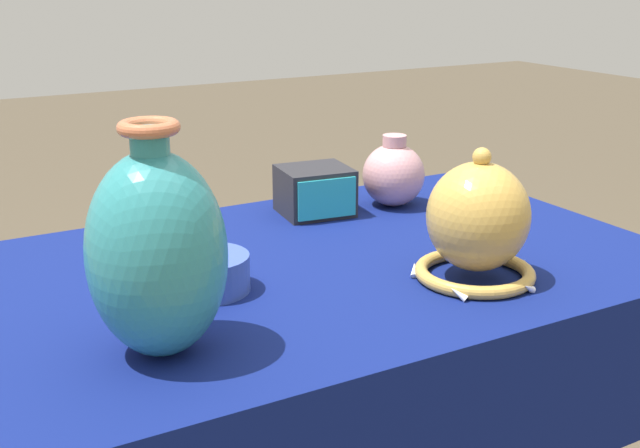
{
  "coord_description": "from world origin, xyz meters",
  "views": [
    {
      "loc": [
        -0.6,
        -1.15,
        1.23
      ],
      "look_at": [
        -0.04,
        -0.15,
        0.86
      ],
      "focal_mm": 45.0,
      "sensor_mm": 36.0,
      "label": 1
    }
  ],
  "objects_px": {
    "mosaic_tile_box": "(315,191)",
    "vase_tall_bulbous": "(157,253)",
    "jar_round_rose": "(394,174)",
    "pot_squat_cobalt": "(208,273)",
    "vase_dome_bell": "(478,225)",
    "bowl_shallow_ivory": "(144,243)"
  },
  "relations": [
    {
      "from": "mosaic_tile_box",
      "to": "jar_round_rose",
      "type": "distance_m",
      "value": 0.18
    },
    {
      "from": "vase_dome_bell",
      "to": "jar_round_rose",
      "type": "distance_m",
      "value": 0.44
    },
    {
      "from": "vase_dome_bell",
      "to": "mosaic_tile_box",
      "type": "distance_m",
      "value": 0.45
    },
    {
      "from": "jar_round_rose",
      "to": "vase_dome_bell",
      "type": "bearing_deg",
      "value": -106.22
    },
    {
      "from": "vase_tall_bulbous",
      "to": "jar_round_rose",
      "type": "height_order",
      "value": "vase_tall_bulbous"
    },
    {
      "from": "jar_round_rose",
      "to": "pot_squat_cobalt",
      "type": "bearing_deg",
      "value": -154.37
    },
    {
      "from": "vase_tall_bulbous",
      "to": "vase_dome_bell",
      "type": "height_order",
      "value": "vase_tall_bulbous"
    },
    {
      "from": "vase_dome_bell",
      "to": "mosaic_tile_box",
      "type": "height_order",
      "value": "vase_dome_bell"
    },
    {
      "from": "bowl_shallow_ivory",
      "to": "jar_round_rose",
      "type": "bearing_deg",
      "value": 4.91
    },
    {
      "from": "vase_dome_bell",
      "to": "jar_round_rose",
      "type": "relative_size",
      "value": 1.45
    },
    {
      "from": "bowl_shallow_ivory",
      "to": "pot_squat_cobalt",
      "type": "bearing_deg",
      "value": -78.55
    },
    {
      "from": "pot_squat_cobalt",
      "to": "jar_round_rose",
      "type": "height_order",
      "value": "jar_round_rose"
    },
    {
      "from": "vase_tall_bulbous",
      "to": "vase_dome_bell",
      "type": "bearing_deg",
      "value": 0.2
    },
    {
      "from": "vase_tall_bulbous",
      "to": "jar_round_rose",
      "type": "relative_size",
      "value": 2.05
    },
    {
      "from": "mosaic_tile_box",
      "to": "vase_tall_bulbous",
      "type": "bearing_deg",
      "value": -130.05
    },
    {
      "from": "bowl_shallow_ivory",
      "to": "vase_dome_bell",
      "type": "bearing_deg",
      "value": -39.82
    },
    {
      "from": "vase_dome_bell",
      "to": "vase_tall_bulbous",
      "type": "bearing_deg",
      "value": -179.8
    },
    {
      "from": "vase_dome_bell",
      "to": "bowl_shallow_ivory",
      "type": "distance_m",
      "value": 0.58
    },
    {
      "from": "mosaic_tile_box",
      "to": "pot_squat_cobalt",
      "type": "bearing_deg",
      "value": -134.28
    },
    {
      "from": "pot_squat_cobalt",
      "to": "jar_round_rose",
      "type": "relative_size",
      "value": 0.86
    },
    {
      "from": "mosaic_tile_box",
      "to": "bowl_shallow_ivory",
      "type": "distance_m",
      "value": 0.4
    },
    {
      "from": "mosaic_tile_box",
      "to": "jar_round_rose",
      "type": "xyz_separation_m",
      "value": [
        0.18,
        -0.03,
        0.02
      ]
    }
  ]
}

